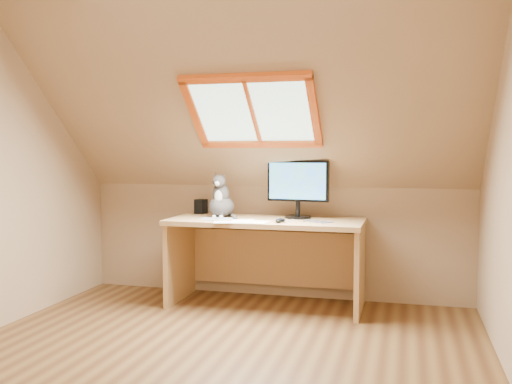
% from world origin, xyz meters
% --- Properties ---
extents(ground, '(3.50, 3.50, 0.00)m').
position_xyz_m(ground, '(0.00, 0.00, 0.00)').
color(ground, brown).
rests_on(ground, ground).
extents(room_shell, '(3.52, 3.52, 2.41)m').
position_xyz_m(room_shell, '(0.00, -0.09, 1.43)').
color(room_shell, tan).
rests_on(room_shell, ground).
extents(desk, '(1.63, 0.71, 0.74)m').
position_xyz_m(desk, '(0.02, 1.45, 0.52)').
color(desk, tan).
rests_on(desk, ground).
extents(monitor, '(0.54, 0.23, 0.49)m').
position_xyz_m(monitor, '(0.27, 1.50, 1.03)').
color(monitor, black).
rests_on(monitor, desk).
extents(cat, '(0.22, 0.26, 0.40)m').
position_xyz_m(cat, '(-0.38, 1.40, 0.89)').
color(cat, '#4B4542').
rests_on(cat, desk).
extents(desk_speaker, '(0.11, 0.11, 0.13)m').
position_xyz_m(desk_speaker, '(-0.66, 1.63, 0.81)').
color(desk_speaker, black).
rests_on(desk_speaker, desk).
extents(graphics_tablet, '(0.29, 0.24, 0.01)m').
position_xyz_m(graphics_tablet, '(-0.36, 1.21, 0.75)').
color(graphics_tablet, '#B2B2B7').
rests_on(graphics_tablet, desk).
extents(mouse, '(0.10, 0.13, 0.03)m').
position_xyz_m(mouse, '(0.19, 1.15, 0.76)').
color(mouse, black).
rests_on(mouse, desk).
extents(papers, '(0.35, 0.30, 0.01)m').
position_xyz_m(papers, '(-0.10, 1.12, 0.75)').
color(papers, white).
rests_on(papers, desk).
extents(cables, '(0.51, 0.26, 0.01)m').
position_xyz_m(cables, '(0.38, 1.26, 0.75)').
color(cables, silver).
rests_on(cables, desk).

